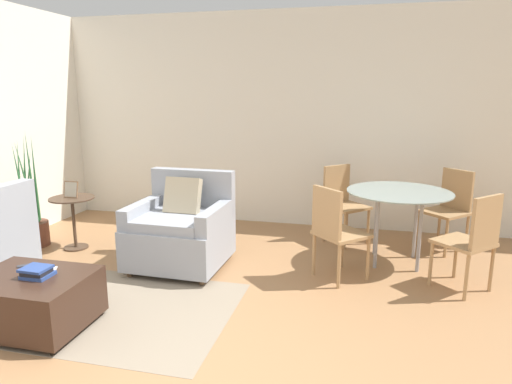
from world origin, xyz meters
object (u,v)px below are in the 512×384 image
Objects in this scene: picture_frame at (71,190)px; dining_chair_far_right at (450,204)px; book_stack at (37,272)px; dining_chair_far_left at (342,198)px; dining_chair_near_right at (473,237)px; tv_remote_secondary at (28,265)px; side_table at (73,212)px; dining_table at (399,200)px; dining_chair_near_left at (335,227)px; potted_plant at (31,221)px; ottoman at (32,300)px; tv_remote_primary at (53,270)px; armchair at (181,231)px.

dining_chair_far_right is (4.11, 0.99, -0.17)m from picture_frame.
book_stack is 3.35m from dining_chair_far_left.
tv_remote_secondary is at bearing -160.21° from dining_chair_near_right.
side_table is 0.57× the size of dining_table.
dining_table is 0.86m from dining_chair_far_right.
dining_chair_near_left is at bearing -135.00° from dining_table.
potted_plant is 4.10m from dining_table.
side_table is at bearing -173.65° from dining_table.
side_table is at bearing -166.49° from dining_chair_far_right.
potted_plant reaches higher than book_stack.
ottoman is 0.64× the size of potted_plant.
ottoman is 2.59m from dining_chair_near_left.
tv_remote_primary is at bearing -129.12° from dining_chair_far_left.
dining_table reaches higher than book_stack.
book_stack is at bearing -110.54° from armchair.
dining_chair_far_left is (-1.19, 1.19, 0.00)m from dining_chair_near_right.
dining_chair_near_right is at bearing 22.07° from tv_remote_primary.
dining_chair_far_left reaches higher than side_table.
dining_chair_near_left is 1.19m from dining_chair_far_left.
tv_remote_secondary is at bearing -144.97° from dining_chair_far_right.
potted_plant reaches higher than dining_chair_far_right.
ottoman is 4.15× the size of book_stack.
tv_remote_primary is 0.26× the size of side_table.
picture_frame is at bearing 171.68° from armchair.
armchair is 1.94m from potted_plant.
picture_frame is 3.08m from dining_chair_far_left.
armchair is at bearing -156.43° from dining_chair_far_right.
dining_chair_far_right is at bearing 37.78° from tv_remote_primary.
ottoman is 3.44m from dining_table.
ottoman is 1.83m from side_table.
tv_remote_secondary is 0.13× the size of dining_table.
side_table is at bearing 117.28° from book_stack.
side_table is at bearing 90.00° from picture_frame.
ottoman is (-0.60, -1.44, -0.15)m from armchair.
ottoman is 0.23m from book_stack.
potted_plant is 1.49× the size of dining_chair_near_right.
book_stack is at bearing -49.13° from potted_plant.
tv_remote_primary is (0.11, 0.13, 0.19)m from ottoman.
potted_plant is 4.77m from dining_chair_far_right.
armchair reaches higher than dining_chair_far_right.
side_table reaches higher than tv_remote_primary.
dining_chair_near_right reaches higher than tv_remote_primary.
picture_frame is 3.54m from dining_table.
armchair reaches higher than dining_chair_far_left.
armchair is 0.70× the size of potted_plant.
potted_plant reaches higher than tv_remote_primary.
dining_chair_near_left reaches higher than side_table.
dining_chair_far_right is (3.23, 2.50, 0.10)m from tv_remote_primary.
potted_plant is (-1.43, 1.48, -0.12)m from tv_remote_primary.
picture_frame reaches higher than book_stack.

